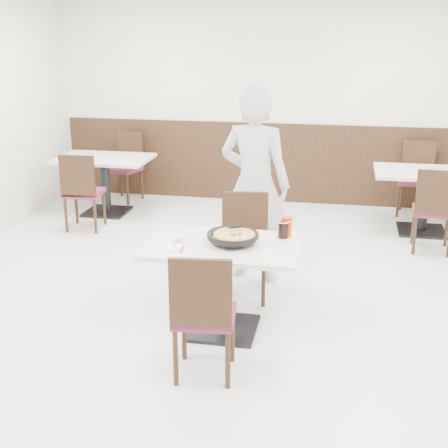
% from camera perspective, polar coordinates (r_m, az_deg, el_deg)
% --- Properties ---
extents(floor, '(7.00, 7.00, 0.00)m').
position_cam_1_polar(floor, '(5.65, -0.07, -7.28)').
color(floor, beige).
rests_on(floor, ground).
extents(wall_back, '(6.00, 0.04, 2.80)m').
position_cam_1_polar(wall_back, '(8.63, 4.46, 11.16)').
color(wall_back, beige).
rests_on(wall_back, floor).
extents(wall_front, '(6.00, 0.04, 2.80)m').
position_cam_1_polar(wall_front, '(2.06, -19.47, -12.21)').
color(wall_front, beige).
rests_on(wall_front, floor).
extents(wainscot_back, '(5.90, 0.03, 1.10)m').
position_cam_1_polar(wainscot_back, '(8.75, 4.31, 5.61)').
color(wainscot_back, black).
rests_on(wainscot_back, floor).
extents(main_table, '(1.20, 0.80, 0.75)m').
position_cam_1_polar(main_table, '(5.03, -0.09, -5.85)').
color(main_table, silver).
rests_on(main_table, floor).
extents(chair_near, '(0.46, 0.46, 0.95)m').
position_cam_1_polar(chair_near, '(4.39, -1.79, -8.11)').
color(chair_near, black).
rests_on(chair_near, floor).
extents(chair_far, '(0.47, 0.47, 0.95)m').
position_cam_1_polar(chair_far, '(5.59, 1.84, -2.27)').
color(chair_far, black).
rests_on(chair_far, floor).
extents(trivet, '(0.13, 0.13, 0.04)m').
position_cam_1_polar(trivet, '(4.88, 1.41, -1.64)').
color(trivet, black).
rests_on(trivet, main_table).
extents(pizza_pan, '(0.38, 0.38, 0.01)m').
position_cam_1_polar(pizza_pan, '(4.88, 0.81, -1.35)').
color(pizza_pan, black).
rests_on(pizza_pan, trivet).
extents(pizza, '(0.30, 0.30, 0.02)m').
position_cam_1_polar(pizza, '(4.86, 0.93, -1.22)').
color(pizza, '#C68733').
rests_on(pizza, pizza_pan).
extents(pizza_server, '(0.10, 0.12, 0.00)m').
position_cam_1_polar(pizza_server, '(4.87, 1.07, -0.76)').
color(pizza_server, silver).
rests_on(pizza_server, pizza).
extents(napkin, '(0.17, 0.17, 0.00)m').
position_cam_1_polar(napkin, '(4.80, -4.74, -2.26)').
color(napkin, white).
rests_on(napkin, main_table).
extents(side_plate, '(0.16, 0.16, 0.01)m').
position_cam_1_polar(side_plate, '(4.82, -4.76, -2.10)').
color(side_plate, white).
rests_on(side_plate, napkin).
extents(fork, '(0.04, 0.14, 0.00)m').
position_cam_1_polar(fork, '(4.88, -4.28, -1.72)').
color(fork, silver).
rests_on(fork, side_plate).
extents(cola_glass, '(0.08, 0.08, 0.13)m').
position_cam_1_polar(cola_glass, '(5.04, 5.44, -0.54)').
color(cola_glass, black).
rests_on(cola_glass, main_table).
extents(red_cup, '(0.08, 0.08, 0.16)m').
position_cam_1_polar(red_cup, '(5.07, 5.74, -0.25)').
color(red_cup, red).
rests_on(red_cup, main_table).
extents(diner_person, '(0.76, 0.58, 1.88)m').
position_cam_1_polar(diner_person, '(5.93, 2.84, 3.61)').
color(diner_person, '#B7B7BC').
rests_on(diner_person, floor).
extents(bg_table_left, '(1.22, 0.84, 0.75)m').
position_cam_1_polar(bg_table_left, '(8.34, -10.78, 3.50)').
color(bg_table_left, silver).
rests_on(bg_table_left, floor).
extents(bg_chair_left_near, '(0.45, 0.45, 0.95)m').
position_cam_1_polar(bg_chair_left_near, '(7.71, -12.68, 2.98)').
color(bg_chair_left_near, black).
rests_on(bg_chair_left_near, floor).
extents(bg_chair_left_far, '(0.52, 0.52, 0.95)m').
position_cam_1_polar(bg_chair_left_far, '(8.88, -9.19, 5.12)').
color(bg_chair_left_far, black).
rests_on(bg_chair_left_far, floor).
extents(bg_table_right, '(1.29, 0.94, 0.75)m').
position_cam_1_polar(bg_table_right, '(7.80, 17.81, 1.95)').
color(bg_table_right, silver).
rests_on(bg_table_right, floor).
extents(bg_chair_right_near, '(0.44, 0.44, 0.95)m').
position_cam_1_polar(bg_chair_right_near, '(7.15, 18.59, 1.30)').
color(bg_chair_right_near, black).
rests_on(bg_chair_right_near, floor).
extents(bg_chair_right_far, '(0.49, 0.49, 0.95)m').
position_cam_1_polar(bg_chair_right_far, '(8.45, 17.13, 3.90)').
color(bg_chair_right_far, black).
rests_on(bg_chair_right_far, floor).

